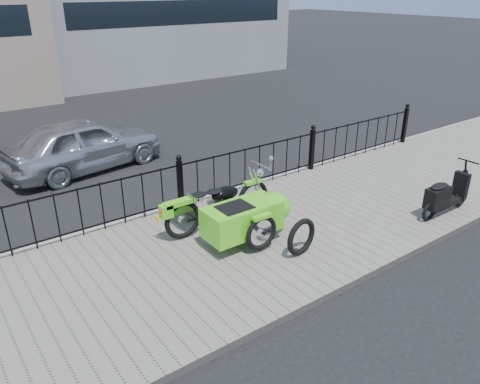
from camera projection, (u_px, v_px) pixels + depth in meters
ground at (218, 239)px, 8.29m from camera, size 120.00×120.00×0.00m
sidewalk at (234, 247)px, 7.89m from camera, size 30.00×3.80×0.12m
curb at (178, 207)px, 9.33m from camera, size 30.00×0.10×0.12m
iron_fence at (180, 185)px, 9.01m from camera, size 14.11×0.11×1.08m
motorcycle_sidecar at (246, 212)px, 7.90m from camera, size 2.28×1.48×0.98m
scooter at (444, 196)px, 8.74m from camera, size 1.43×0.42×0.96m
spare_tire at (301, 237)px, 7.46m from camera, size 0.64×0.17×0.63m
sedan_car at (84, 144)px, 11.15m from camera, size 3.93×2.08×1.27m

